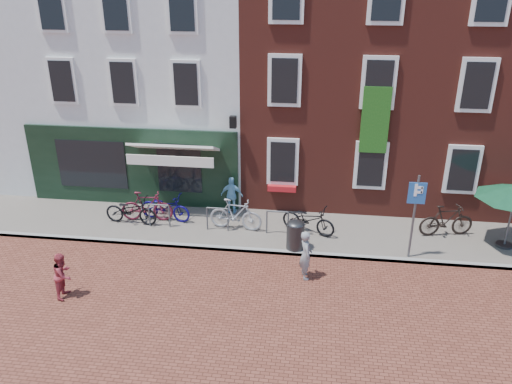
# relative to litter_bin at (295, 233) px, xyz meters

# --- Properties ---
(ground) EXTENTS (80.00, 80.00, 0.00)m
(ground) POSITION_rel_litter_bin_xyz_m (-1.14, -0.30, -0.63)
(ground) COLOR brown
(sidewalk) EXTENTS (24.00, 3.00, 0.10)m
(sidewalk) POSITION_rel_litter_bin_xyz_m (-0.14, 1.20, -0.58)
(sidewalk) COLOR slate
(sidewalk) RESTS_ON ground
(building_stucco) EXTENTS (8.00, 8.00, 9.00)m
(building_stucco) POSITION_rel_litter_bin_xyz_m (-6.14, 6.70, 3.87)
(building_stucco) COLOR silver
(building_stucco) RESTS_ON ground
(building_brick_mid) EXTENTS (6.00, 8.00, 10.00)m
(building_brick_mid) POSITION_rel_litter_bin_xyz_m (0.86, 6.70, 4.37)
(building_brick_mid) COLOR maroon
(building_brick_mid) RESTS_ON ground
(building_brick_right) EXTENTS (6.00, 8.00, 10.00)m
(building_brick_right) POSITION_rel_litter_bin_xyz_m (6.86, 6.70, 4.37)
(building_brick_right) COLOR maroon
(building_brick_right) RESTS_ON ground
(litter_bin) EXTENTS (0.55, 0.55, 1.02)m
(litter_bin) POSITION_rel_litter_bin_xyz_m (0.00, 0.00, 0.00)
(litter_bin) COLOR #2D2E30
(litter_bin) RESTS_ON sidewalk
(parking_sign) EXTENTS (0.50, 0.08, 2.64)m
(parking_sign) POSITION_rel_litter_bin_xyz_m (3.44, -0.06, 1.18)
(parking_sign) COLOR #4C4C4F
(parking_sign) RESTS_ON sidewalk
(woman) EXTENTS (0.47, 0.60, 1.45)m
(woman) POSITION_rel_litter_bin_xyz_m (0.37, -1.44, 0.10)
(woman) COLOR gray
(woman) RESTS_ON ground
(boy) EXTENTS (0.50, 0.64, 1.28)m
(boy) POSITION_rel_litter_bin_xyz_m (-5.95, -3.18, 0.01)
(boy) COLOR #A0323B
(boy) RESTS_ON ground
(cafe_person) EXTENTS (0.81, 0.38, 1.36)m
(cafe_person) POSITION_rel_litter_bin_xyz_m (-2.40, 2.30, 0.15)
(cafe_person) COLOR #85C5E7
(cafe_person) RESTS_ON sidewalk
(bicycle_0) EXTENTS (1.89, 0.79, 0.97)m
(bicycle_0) POSITION_rel_litter_bin_xyz_m (-5.67, 1.00, -0.04)
(bicycle_0) COLOR black
(bicycle_0) RESTS_ON sidewalk
(bicycle_1) EXTENTS (1.83, 0.68, 1.08)m
(bicycle_1) POSITION_rel_litter_bin_xyz_m (-5.20, 1.29, 0.01)
(bicycle_1) COLOR maroon
(bicycle_1) RESTS_ON sidewalk
(bicycle_2) EXTENTS (1.93, 0.96, 0.97)m
(bicycle_2) POSITION_rel_litter_bin_xyz_m (-4.59, 1.43, -0.04)
(bicycle_2) COLOR #0D0555
(bicycle_2) RESTS_ON sidewalk
(bicycle_3) EXTENTS (1.83, 0.70, 1.08)m
(bicycle_3) POSITION_rel_litter_bin_xyz_m (-2.05, 1.06, 0.01)
(bicycle_3) COLOR #979699
(bicycle_3) RESTS_ON sidewalk
(bicycle_4) EXTENTS (1.95, 1.27, 0.97)m
(bicycle_4) POSITION_rel_litter_bin_xyz_m (0.36, 1.12, -0.04)
(bicycle_4) COLOR black
(bicycle_4) RESTS_ON sidewalk
(bicycle_5) EXTENTS (1.86, 0.87, 1.08)m
(bicycle_5) POSITION_rel_litter_bin_xyz_m (4.81, 1.51, 0.01)
(bicycle_5) COLOR black
(bicycle_5) RESTS_ON sidewalk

